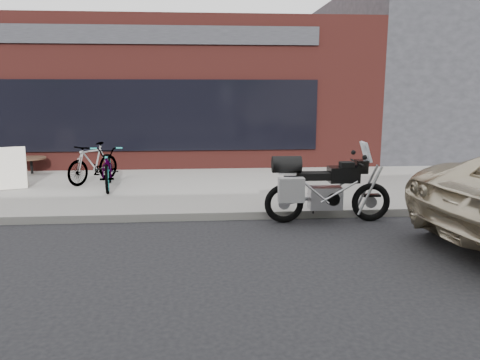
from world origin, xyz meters
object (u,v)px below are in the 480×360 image
Objects in this scene: motorcycle at (320,188)px; sandwich_sign at (13,167)px; bicycle_front at (108,166)px; cafe_table at (31,159)px; bicycle_rear at (93,163)px.

sandwich_sign is (-6.60, 2.95, -0.01)m from motorcycle.
bicycle_front is at bearing 148.68° from motorcycle.
bicycle_front is at bearing -40.23° from cafe_table.
bicycle_rear is 2.47m from cafe_table.
bicycle_front is (-4.34, 2.71, 0.02)m from motorcycle.
sandwich_sign reaches higher than cafe_table.
motorcycle is at bearing -41.68° from sandwich_sign.
bicycle_rear reaches higher than sandwich_sign.
bicycle_rear is at bearing 145.70° from motorcycle.
bicycle_front is 2.49× the size of cafe_table.
motorcycle reaches higher than sandwich_sign.
bicycle_front is 0.84m from bicycle_rear.
cafe_table is (-2.00, 1.44, -0.08)m from bicycle_rear.
bicycle_front is 2.03× the size of sandwich_sign.
bicycle_rear is 2.09× the size of cafe_table.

